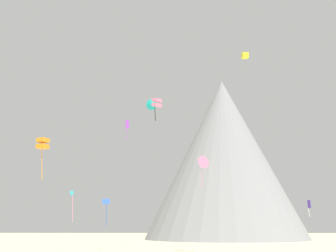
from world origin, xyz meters
TOP-DOWN VIEW (x-y plane):
  - rock_massif at (14.90, 108.96)m, footprint 64.83×64.83m
  - kite_teal_high at (-5.89, 55.40)m, footprint 2.34×0.78m
  - kite_yellow_high at (9.47, 33.41)m, footprint 1.01×1.04m
  - kite_indigo_low at (22.99, 52.56)m, footprint 0.46×0.87m
  - kite_violet_mid at (-9.23, 43.81)m, footprint 0.64×0.51m
  - kite_pink_mid at (-3.02, 22.20)m, footprint 1.30×1.29m
  - kite_blue_low at (-11.07, 36.22)m, footprint 1.16×0.44m
  - kite_cyan_low at (-18.55, 46.04)m, footprint 0.62×0.64m
  - kite_orange_mid at (-19.83, 32.80)m, footprint 1.71×1.71m
  - kite_rainbow_mid at (3.58, 45.46)m, footprint 2.25×1.82m

SIDE VIEW (x-z plane):
  - kite_blue_low at x=-11.07m, z-range 5.30..9.16m
  - kite_indigo_low at x=22.99m, z-range 6.37..9.42m
  - kite_cyan_low at x=-18.55m, z-range 5.70..10.90m
  - kite_rainbow_mid at x=3.58m, z-range 12.13..17.29m
  - kite_orange_mid at x=-19.83m, z-range 12.75..18.67m
  - kite_pink_mid at x=-3.02m, z-range 17.14..19.98m
  - kite_violet_mid at x=-9.23m, z-range 18.93..22.48m
  - rock_massif at x=14.90m, z-range -2.30..48.42m
  - kite_teal_high at x=-5.89m, z-range 26.72..29.05m
  - kite_yellow_high at x=9.47m, z-range 28.56..29.45m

